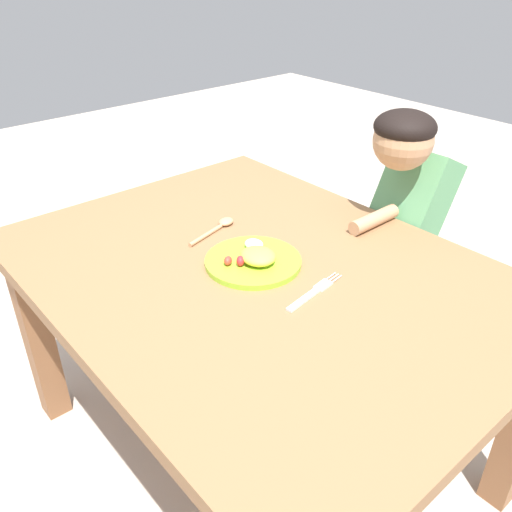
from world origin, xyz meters
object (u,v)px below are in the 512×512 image
Objects in this scene: fork at (313,293)px; person at (404,249)px; spoon at (219,226)px; plate at (255,259)px.

person is at bearing 4.28° from fork.
spoon is at bearing 77.06° from fork.
plate is 0.61m from person.
person is at bearing -42.32° from spoon.
plate reaches higher than fork.
spoon is (-0.22, 0.05, -0.01)m from plate.
fork is 0.61m from person.
fork is at bearing -109.45° from spoon.
fork is 1.08× the size of spoon.
fork is at bearing 4.97° from plate.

